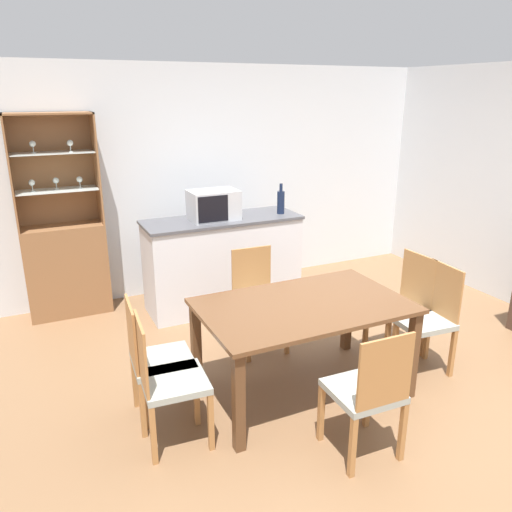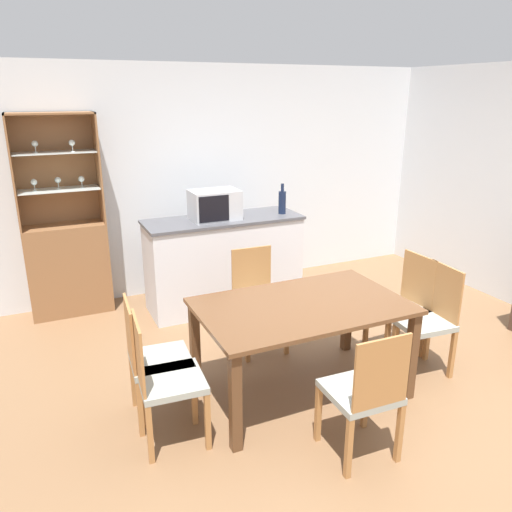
{
  "view_description": "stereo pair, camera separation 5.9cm",
  "coord_description": "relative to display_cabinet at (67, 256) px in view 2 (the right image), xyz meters",
  "views": [
    {
      "loc": [
        -2.19,
        -2.84,
        2.25
      ],
      "look_at": [
        -0.38,
        1.01,
        0.84
      ],
      "focal_mm": 35.0,
      "sensor_mm": 36.0,
      "label": 1
    },
    {
      "loc": [
        -2.14,
        -2.86,
        2.25
      ],
      "look_at": [
        -0.38,
        1.01,
        0.84
      ],
      "focal_mm": 35.0,
      "sensor_mm": 36.0,
      "label": 2
    }
  ],
  "objects": [
    {
      "name": "ground_plane",
      "position": [
        1.89,
        -2.43,
        -0.62
      ],
      "size": [
        18.0,
        18.0,
        0.0
      ],
      "primitive_type": "plane",
      "color": "brown"
    },
    {
      "name": "wall_back",
      "position": [
        1.89,
        0.2,
        0.65
      ],
      "size": [
        6.8,
        0.06,
        2.55
      ],
      "color": "silver",
      "rests_on": "ground_plane"
    },
    {
      "name": "kitchen_counter",
      "position": [
        1.54,
        -0.52,
        -0.13
      ],
      "size": [
        1.66,
        0.59,
        0.99
      ],
      "color": "silver",
      "rests_on": "ground_plane"
    },
    {
      "name": "display_cabinet",
      "position": [
        0.0,
        0.0,
        0.0
      ],
      "size": [
        0.81,
        0.35,
        2.06
      ],
      "color": "brown",
      "rests_on": "ground_plane"
    },
    {
      "name": "dining_table",
      "position": [
        1.48,
        -2.33,
        0.02
      ],
      "size": [
        1.55,
        0.96,
        0.74
      ],
      "color": "brown",
      "rests_on": "ground_plane"
    },
    {
      "name": "dining_chair_head_far",
      "position": [
        1.48,
        -1.53,
        -0.16
      ],
      "size": [
        0.43,
        0.43,
        0.91
      ],
      "rotation": [
        0.0,
        0.0,
        3.1
      ],
      "color": "#999E93",
      "rests_on": "ground_plane"
    },
    {
      "name": "dining_chair_head_near",
      "position": [
        1.48,
        -3.13,
        -0.16
      ],
      "size": [
        0.43,
        0.43,
        0.91
      ],
      "rotation": [
        0.0,
        0.0,
        -0.03
      ],
      "color": "#999E93",
      "rests_on": "ground_plane"
    },
    {
      "name": "dining_chair_side_left_near",
      "position": [
        0.38,
        -2.47,
        -0.16
      ],
      "size": [
        0.44,
        0.44,
        0.91
      ],
      "rotation": [
        0.0,
        0.0,
        -1.64
      ],
      "color": "#999E93",
      "rests_on": "ground_plane"
    },
    {
      "name": "dining_chair_side_right_far",
      "position": [
        2.58,
        -2.18,
        -0.16
      ],
      "size": [
        0.43,
        0.43,
        0.91
      ],
      "rotation": [
        0.0,
        0.0,
        1.61
      ],
      "color": "#999E93",
      "rests_on": "ground_plane"
    },
    {
      "name": "dining_chair_side_right_near",
      "position": [
        2.58,
        -2.48,
        -0.16
      ],
      "size": [
        0.44,
        0.44,
        0.91
      ],
      "rotation": [
        0.0,
        0.0,
        1.5
      ],
      "color": "#999E93",
      "rests_on": "ground_plane"
    },
    {
      "name": "dining_chair_side_left_far",
      "position": [
        0.38,
        -2.18,
        -0.16
      ],
      "size": [
        0.44,
        0.44,
        0.91
      ],
      "rotation": [
        0.0,
        0.0,
        -1.64
      ],
      "color": "#999E93",
      "rests_on": "ground_plane"
    },
    {
      "name": "microwave",
      "position": [
        1.45,
        -0.52,
        0.51
      ],
      "size": [
        0.49,
        0.35,
        0.3
      ],
      "color": "#B7BABF",
      "rests_on": "kitchen_counter"
    },
    {
      "name": "wine_bottle",
      "position": [
        2.2,
        -0.58,
        0.49
      ],
      "size": [
        0.08,
        0.08,
        0.33
      ],
      "color": "#141E38",
      "rests_on": "kitchen_counter"
    }
  ]
}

